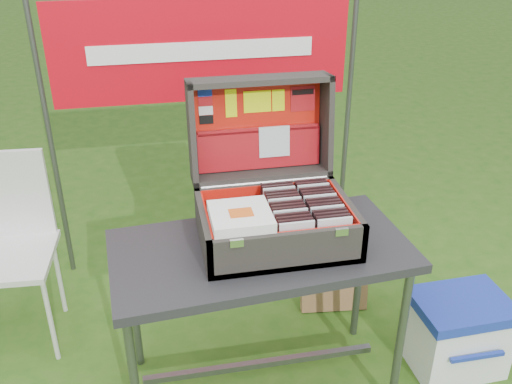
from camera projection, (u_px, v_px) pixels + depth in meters
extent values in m
plane|color=#285414|center=(241.00, 381.00, 2.69)|extent=(80.00, 80.00, 0.00)
cube|color=black|center=(261.00, 251.00, 2.33)|extent=(1.26, 0.70, 0.04)
cylinder|color=#59595B|center=(135.00, 383.00, 2.20)|extent=(0.04, 0.04, 0.72)
cylinder|color=#59595B|center=(400.00, 344.00, 2.39)|extent=(0.04, 0.04, 0.72)
cylinder|color=#59595B|center=(134.00, 304.00, 2.63)|extent=(0.04, 0.04, 0.72)
cylinder|color=#59595B|center=(359.00, 276.00, 2.82)|extent=(0.04, 0.04, 0.72)
cube|color=#59595B|center=(260.00, 364.00, 2.62)|extent=(1.07, 0.03, 0.03)
cube|color=#3F3A33|center=(276.00, 239.00, 2.35)|extent=(0.62, 0.44, 0.02)
cube|color=#3F3A33|center=(289.00, 252.00, 2.14)|extent=(0.62, 0.02, 0.17)
cube|color=#3F3A33|center=(265.00, 200.00, 2.50)|extent=(0.62, 0.02, 0.17)
cube|color=#3F3A33|center=(204.00, 232.00, 2.27)|extent=(0.02, 0.44, 0.17)
cube|color=#3F3A33|center=(346.00, 217.00, 2.37)|extent=(0.02, 0.44, 0.17)
cube|color=red|center=(276.00, 236.00, 2.35)|extent=(0.57, 0.39, 0.01)
cube|color=silver|center=(237.00, 243.00, 2.06)|extent=(0.05, 0.01, 0.03)
cube|color=silver|center=(342.00, 232.00, 2.13)|extent=(0.05, 0.01, 0.03)
cylinder|color=silver|center=(265.00, 182.00, 2.47)|extent=(0.56, 0.02, 0.02)
cube|color=#3F3A33|center=(257.00, 124.00, 2.54)|extent=(0.62, 0.08, 0.44)
cube|color=#3F3A33|center=(259.00, 80.00, 2.40)|extent=(0.62, 0.17, 0.04)
cube|color=#3F3A33|center=(261.00, 174.00, 2.55)|extent=(0.62, 0.17, 0.04)
cube|color=#3F3A33|center=(192.00, 133.00, 2.42)|extent=(0.02, 0.22, 0.46)
cube|color=#3F3A33|center=(326.00, 123.00, 2.52)|extent=(0.02, 0.22, 0.46)
cube|color=red|center=(258.00, 125.00, 2.52)|extent=(0.57, 0.05, 0.39)
cube|color=red|center=(288.00, 247.00, 2.15)|extent=(0.57, 0.01, 0.14)
cube|color=red|center=(266.00, 200.00, 2.48)|extent=(0.57, 0.01, 0.14)
cube|color=red|center=(207.00, 229.00, 2.27)|extent=(0.01, 0.39, 0.14)
cube|color=red|center=(342.00, 215.00, 2.36)|extent=(0.01, 0.39, 0.14)
cube|color=#9F1017|center=(259.00, 149.00, 2.54)|extent=(0.55, 0.05, 0.18)
cube|color=#9F1017|center=(259.00, 130.00, 2.51)|extent=(0.54, 0.02, 0.02)
cube|color=silver|center=(274.00, 142.00, 2.53)|extent=(0.14, 0.03, 0.14)
cube|color=#1933B2|center=(205.00, 92.00, 2.42)|extent=(0.06, 0.01, 0.04)
cube|color=#B01218|center=(205.00, 101.00, 2.43)|extent=(0.06, 0.01, 0.04)
cube|color=white|center=(206.00, 111.00, 2.45)|extent=(0.06, 0.01, 0.04)
cube|color=black|center=(206.00, 120.00, 2.46)|extent=(0.06, 0.01, 0.04)
cube|color=#DBEB08|center=(231.00, 103.00, 2.46)|extent=(0.05, 0.02, 0.12)
cube|color=#DBEB08|center=(257.00, 102.00, 2.48)|extent=(0.12, 0.01, 0.09)
cube|color=#DBEB08|center=(278.00, 100.00, 2.50)|extent=(0.06, 0.01, 0.09)
cube|color=#B01218|center=(303.00, 99.00, 2.51)|extent=(0.11, 0.02, 0.11)
cube|color=black|center=(303.00, 92.00, 2.50)|extent=(0.10, 0.01, 0.02)
cube|color=silver|center=(296.00, 240.00, 2.17)|extent=(0.14, 0.01, 0.16)
cube|color=black|center=(295.00, 237.00, 2.19)|extent=(0.14, 0.01, 0.16)
cube|color=black|center=(293.00, 234.00, 2.21)|extent=(0.14, 0.01, 0.16)
cube|color=black|center=(292.00, 230.00, 2.23)|extent=(0.14, 0.01, 0.16)
cube|color=silver|center=(290.00, 227.00, 2.25)|extent=(0.14, 0.01, 0.16)
cube|color=black|center=(289.00, 224.00, 2.27)|extent=(0.14, 0.01, 0.16)
cube|color=black|center=(287.00, 221.00, 2.29)|extent=(0.14, 0.01, 0.16)
cube|color=black|center=(286.00, 218.00, 2.31)|extent=(0.14, 0.01, 0.16)
cube|color=silver|center=(284.00, 215.00, 2.33)|extent=(0.14, 0.01, 0.16)
cube|color=black|center=(283.00, 212.00, 2.36)|extent=(0.14, 0.01, 0.16)
cube|color=black|center=(281.00, 209.00, 2.38)|extent=(0.14, 0.01, 0.16)
cube|color=black|center=(280.00, 207.00, 2.40)|extent=(0.14, 0.01, 0.16)
cube|color=silver|center=(279.00, 204.00, 2.42)|extent=(0.14, 0.01, 0.16)
cube|color=black|center=(277.00, 201.00, 2.44)|extent=(0.14, 0.01, 0.16)
cube|color=black|center=(276.00, 199.00, 2.46)|extent=(0.14, 0.01, 0.16)
cube|color=silver|center=(334.00, 236.00, 2.19)|extent=(0.14, 0.01, 0.16)
cube|color=black|center=(332.00, 233.00, 2.21)|extent=(0.14, 0.01, 0.16)
cube|color=black|center=(330.00, 230.00, 2.23)|extent=(0.14, 0.01, 0.16)
cube|color=black|center=(328.00, 226.00, 2.26)|extent=(0.14, 0.01, 0.16)
cube|color=silver|center=(326.00, 223.00, 2.28)|extent=(0.14, 0.01, 0.16)
cube|color=black|center=(324.00, 220.00, 2.30)|extent=(0.14, 0.01, 0.16)
cube|color=black|center=(323.00, 217.00, 2.32)|extent=(0.14, 0.01, 0.16)
cube|color=black|center=(321.00, 215.00, 2.34)|extent=(0.14, 0.01, 0.16)
cube|color=silver|center=(319.00, 212.00, 2.36)|extent=(0.14, 0.01, 0.16)
cube|color=black|center=(317.00, 209.00, 2.38)|extent=(0.14, 0.01, 0.16)
cube|color=black|center=(316.00, 206.00, 2.40)|extent=(0.14, 0.01, 0.16)
cube|color=black|center=(314.00, 203.00, 2.42)|extent=(0.14, 0.01, 0.16)
cube|color=silver|center=(313.00, 201.00, 2.45)|extent=(0.14, 0.01, 0.16)
cube|color=black|center=(311.00, 198.00, 2.47)|extent=(0.14, 0.01, 0.16)
cube|color=black|center=(309.00, 196.00, 2.49)|extent=(0.14, 0.01, 0.16)
cube|color=white|center=(241.00, 220.00, 2.18)|extent=(0.23, 0.23, 0.00)
cube|color=white|center=(241.00, 219.00, 2.18)|extent=(0.23, 0.23, 0.00)
cube|color=white|center=(241.00, 218.00, 2.18)|extent=(0.23, 0.23, 0.00)
cube|color=white|center=(241.00, 217.00, 2.17)|extent=(0.23, 0.23, 0.00)
cube|color=white|center=(241.00, 216.00, 2.17)|extent=(0.23, 0.23, 0.00)
cube|color=white|center=(241.00, 215.00, 2.17)|extent=(0.23, 0.23, 0.00)
cube|color=white|center=(241.00, 213.00, 2.17)|extent=(0.23, 0.23, 0.00)
cube|color=white|center=(241.00, 212.00, 2.16)|extent=(0.23, 0.23, 0.00)
cube|color=#D85919|center=(241.00, 213.00, 2.15)|extent=(0.09, 0.07, 0.00)
cube|color=white|center=(456.00, 337.00, 2.71)|extent=(0.42, 0.32, 0.33)
cube|color=#19309D|center=(463.00, 305.00, 2.62)|extent=(0.44, 0.34, 0.05)
cube|color=#19309D|center=(477.00, 357.00, 2.54)|extent=(0.26, 0.02, 0.02)
cube|color=silver|center=(6.00, 259.00, 2.72)|extent=(0.46, 0.46, 0.03)
cube|color=silver|center=(4.00, 194.00, 2.79)|extent=(0.44, 0.06, 0.46)
cylinder|color=silver|center=(50.00, 319.00, 2.71)|extent=(0.02, 0.02, 0.49)
cylinder|color=silver|center=(59.00, 274.00, 3.03)|extent=(0.02, 0.02, 0.49)
cylinder|color=silver|center=(44.00, 193.00, 2.83)|extent=(0.02, 0.02, 0.46)
cube|color=#A66F46|center=(334.00, 278.00, 3.09)|extent=(0.37, 0.15, 0.39)
cylinder|color=#59595B|center=(50.00, 140.00, 3.10)|extent=(0.03, 0.03, 1.70)
cylinder|color=#59595B|center=(347.00, 119.00, 3.40)|extent=(0.03, 0.03, 1.70)
cube|color=#BB0413|center=(202.00, 50.00, 3.03)|extent=(1.60, 0.02, 0.55)
cube|color=white|center=(203.00, 51.00, 3.02)|extent=(1.20, 0.00, 0.10)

